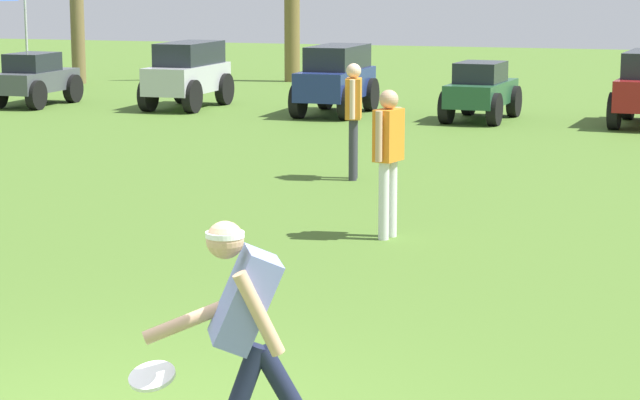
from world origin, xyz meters
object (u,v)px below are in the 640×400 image
(frisbee_thrower, at_px, (247,329))
(teammate_deep, at_px, (353,110))
(parked_car_slot_d, at_px, (481,90))
(parked_car_slot_a, at_px, (35,79))
(frisbee_in_flight, at_px, (152,376))
(parked_car_slot_b, at_px, (188,73))
(teammate_near_sideline, at_px, (388,149))
(parked_car_slot_c, at_px, (336,77))

(frisbee_thrower, height_order, teammate_deep, teammate_deep)
(parked_car_slot_d, bearing_deg, parked_car_slot_a, -179.13)
(frisbee_in_flight, xyz_separation_m, parked_car_slot_d, (-1.11, 17.02, 0.07))
(frisbee_thrower, height_order, parked_car_slot_b, frisbee_thrower)
(teammate_near_sideline, xyz_separation_m, parked_car_slot_d, (-0.92, 10.78, -0.38))
(frisbee_thrower, distance_m, teammate_deep, 9.93)
(frisbee_in_flight, xyz_separation_m, parked_car_slot_c, (-4.00, 17.19, 0.23))
(frisbee_in_flight, distance_m, parked_car_slot_b, 18.87)
(teammate_deep, distance_m, parked_car_slot_c, 7.82)
(teammate_deep, height_order, parked_car_slot_a, teammate_deep)
(teammate_near_sideline, xyz_separation_m, parked_car_slot_c, (-3.81, 10.94, -0.22))
(teammate_near_sideline, relative_size, parked_car_slot_c, 0.65)
(parked_car_slot_b, bearing_deg, teammate_near_sideline, -57.78)
(frisbee_thrower, relative_size, teammate_near_sideline, 0.91)
(frisbee_thrower, bearing_deg, teammate_deep, 102.30)
(teammate_deep, bearing_deg, parked_car_slot_c, 108.19)
(teammate_near_sideline, relative_size, parked_car_slot_b, 0.65)
(frisbee_in_flight, bearing_deg, teammate_deep, 99.08)
(teammate_deep, distance_m, parked_car_slot_d, 7.28)
(frisbee_in_flight, height_order, teammate_deep, teammate_deep)
(parked_car_slot_a, distance_m, parked_car_slot_b, 3.27)
(parked_car_slot_b, xyz_separation_m, parked_car_slot_d, (6.13, -0.40, -0.16))
(frisbee_thrower, distance_m, parked_car_slot_c, 17.72)
(parked_car_slot_b, bearing_deg, parked_car_slot_d, -3.74)
(parked_car_slot_a, relative_size, parked_car_slot_b, 0.91)
(parked_car_slot_b, distance_m, parked_car_slot_c, 3.25)
(frisbee_thrower, bearing_deg, parked_car_slot_b, 114.18)
(frisbee_in_flight, relative_size, teammate_near_sideline, 0.20)
(parked_car_slot_c, bearing_deg, teammate_near_sideline, -70.83)
(parked_car_slot_c, height_order, parked_car_slot_d, parked_car_slot_c)
(teammate_deep, xyz_separation_m, parked_car_slot_b, (-5.68, 7.66, -0.22))
(frisbee_in_flight, xyz_separation_m, teammate_near_sideline, (-0.19, 6.24, 0.45))
(frisbee_thrower, bearing_deg, frisbee_in_flight, -173.60)
(parked_car_slot_b, height_order, parked_car_slot_d, parked_car_slot_b)
(frisbee_thrower, bearing_deg, parked_car_slot_c, 104.89)
(teammate_deep, distance_m, parked_car_slot_a, 11.40)
(parked_car_slot_a, distance_m, parked_car_slot_d, 9.36)
(frisbee_in_flight, xyz_separation_m, parked_car_slot_b, (-7.24, 17.42, 0.23))
(teammate_deep, relative_size, parked_car_slot_b, 0.65)
(frisbee_thrower, distance_m, parked_car_slot_a, 20.11)
(frisbee_in_flight, relative_size, parked_car_slot_d, 0.13)
(teammate_near_sideline, distance_m, teammate_deep, 3.78)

